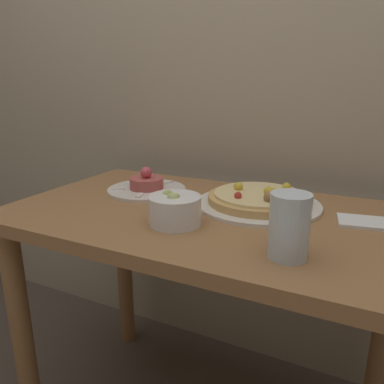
# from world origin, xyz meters

# --- Properties ---
(back_wall) EXTENTS (8.00, 0.05, 2.60)m
(back_wall) POSITION_xyz_m (0.00, 0.75, 1.30)
(back_wall) COLOR tan
(back_wall) RESTS_ON ground_plane
(dining_table) EXTENTS (1.08, 0.63, 0.74)m
(dining_table) POSITION_xyz_m (0.00, 0.31, 0.61)
(dining_table) COLOR olive
(dining_table) RESTS_ON ground_plane
(pizza_plate) EXTENTS (0.35, 0.35, 0.07)m
(pizza_plate) POSITION_xyz_m (0.11, 0.42, 0.76)
(pizza_plate) COLOR silver
(pizza_plate) RESTS_ON dining_table
(tartare_plate) EXTENTS (0.25, 0.25, 0.08)m
(tartare_plate) POSITION_xyz_m (-0.25, 0.41, 0.76)
(tartare_plate) COLOR silver
(tartare_plate) RESTS_ON dining_table
(small_bowl) EXTENTS (0.13, 0.13, 0.08)m
(small_bowl) POSITION_xyz_m (-0.03, 0.19, 0.78)
(small_bowl) COLOR white
(small_bowl) RESTS_ON dining_table
(drinking_glass) EXTENTS (0.08, 0.08, 0.13)m
(drinking_glass) POSITION_xyz_m (0.26, 0.13, 0.81)
(drinking_glass) COLOR silver
(drinking_glass) RESTS_ON dining_table
(napkin) EXTENTS (0.16, 0.11, 0.01)m
(napkin) POSITION_xyz_m (0.40, 0.40, 0.75)
(napkin) COLOR white
(napkin) RESTS_ON dining_table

